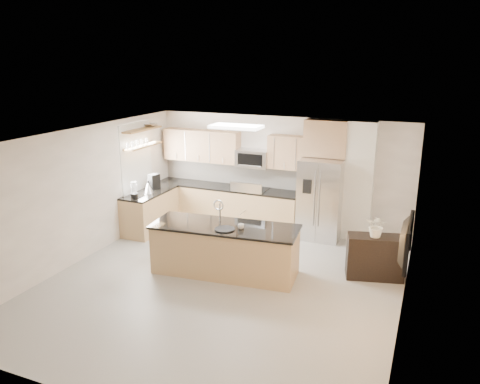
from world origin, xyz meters
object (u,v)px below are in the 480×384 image
at_px(range, 251,208).
at_px(television, 400,240).
at_px(bowl, 151,124).
at_px(blender, 134,191).
at_px(island, 225,249).
at_px(flower_vase, 378,220).
at_px(microwave, 253,158).
at_px(credenza, 375,257).
at_px(platter, 225,229).
at_px(coffee_maker, 154,182).
at_px(cup, 241,226).
at_px(refrigerator, 321,199).
at_px(kettle, 148,188).

distance_m(range, television, 4.78).
bearing_deg(bowl, range, 15.01).
relative_size(blender, bowl, 0.95).
xyz_separation_m(island, flower_vase, (2.58, 0.81, 0.65)).
xyz_separation_m(microwave, island, (0.46, -2.60, -1.16)).
distance_m(credenza, television, 1.83).
height_order(platter, coffee_maker, coffee_maker).
xyz_separation_m(blender, flower_vase, (5.11, -0.02, 0.03)).
distance_m(range, blender, 2.71).
distance_m(cup, coffee_maker, 3.35).
xyz_separation_m(refrigerator, island, (-1.20, -2.43, -0.43)).
bearing_deg(credenza, refrigerator, 117.14).
relative_size(blender, kettle, 1.30).
distance_m(microwave, blender, 2.78).
bearing_deg(refrigerator, coffee_maker, -168.37).
height_order(island, bowl, bowl).
distance_m(credenza, cup, 2.49).
bearing_deg(island, kettle, 146.49).
relative_size(coffee_maker, flower_vase, 0.56).
height_order(refrigerator, kettle, refrigerator).
distance_m(range, refrigerator, 1.71).
distance_m(microwave, cup, 2.83).
bearing_deg(refrigerator, cup, -109.34).
bearing_deg(television, refrigerator, 31.04).
relative_size(microwave, blender, 2.05).
xyz_separation_m(blender, coffee_maker, (-0.02, 0.82, 0.01)).
relative_size(range, platter, 3.17).
height_order(range, island, island).
bearing_deg(range, microwave, 90.00).
bearing_deg(kettle, range, 29.98).
height_order(flower_vase, television, television).
relative_size(refrigerator, platter, 4.95).
bearing_deg(flower_vase, range, 151.37).
bearing_deg(refrigerator, bowl, -171.89).
relative_size(range, cup, 10.16).
height_order(kettle, television, television).
height_order(island, credenza, island).
xyz_separation_m(island, kettle, (-2.49, 1.30, 0.58)).
bearing_deg(platter, blender, 158.73).
height_order(refrigerator, television, refrigerator).
distance_m(coffee_maker, bowl, 1.33).
xyz_separation_m(cup, platter, (-0.25, -0.15, -0.03)).
distance_m(kettle, television, 5.88).
xyz_separation_m(kettle, television, (5.54, -1.95, 0.30)).
bearing_deg(credenza, microwave, 135.95).
bearing_deg(kettle, bowl, 111.72).
xyz_separation_m(coffee_maker, television, (5.61, -2.30, 0.26)).
bearing_deg(coffee_maker, microwave, 24.23).
distance_m(cup, kettle, 3.12).
xyz_separation_m(range, bowl, (-2.25, -0.60, 1.91)).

